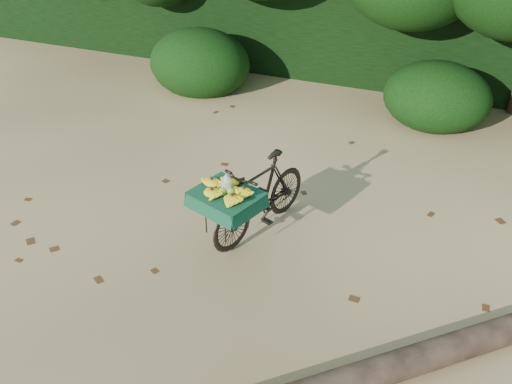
% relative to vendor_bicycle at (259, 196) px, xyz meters
% --- Properties ---
extents(ground, '(80.00, 80.00, 0.00)m').
position_rel_vendor_bicycle_xyz_m(ground, '(0.18, -0.30, -0.52)').
color(ground, tan).
rests_on(ground, ground).
extents(vendor_bicycle, '(1.14, 1.85, 1.03)m').
position_rel_vendor_bicycle_xyz_m(vendor_bicycle, '(0.00, 0.00, 0.00)').
color(vendor_bicycle, black).
rests_on(vendor_bicycle, ground).
extents(fallen_log, '(3.13, 2.83, 0.28)m').
position_rel_vendor_bicycle_xyz_m(fallen_log, '(1.80, -1.79, -0.38)').
color(fallen_log, brown).
rests_on(fallen_log, ground).
extents(hedge_backdrop, '(26.00, 1.80, 1.80)m').
position_rel_vendor_bicycle_xyz_m(hedge_backdrop, '(0.18, 6.00, 0.38)').
color(hedge_backdrop, black).
rests_on(hedge_backdrop, ground).
extents(bush_clumps, '(8.80, 1.70, 0.90)m').
position_rel_vendor_bicycle_xyz_m(bush_clumps, '(0.68, 4.00, -0.07)').
color(bush_clumps, black).
rests_on(bush_clumps, ground).
extents(leaf_litter, '(7.00, 7.30, 0.01)m').
position_rel_vendor_bicycle_xyz_m(leaf_litter, '(0.18, 0.35, -0.52)').
color(leaf_litter, '#4B2B14').
rests_on(leaf_litter, ground).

